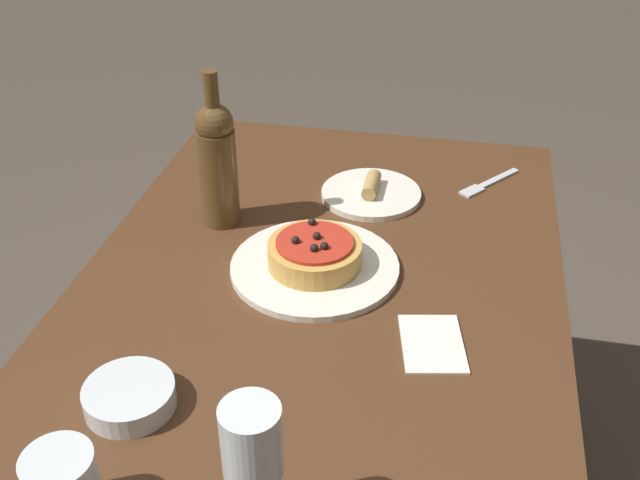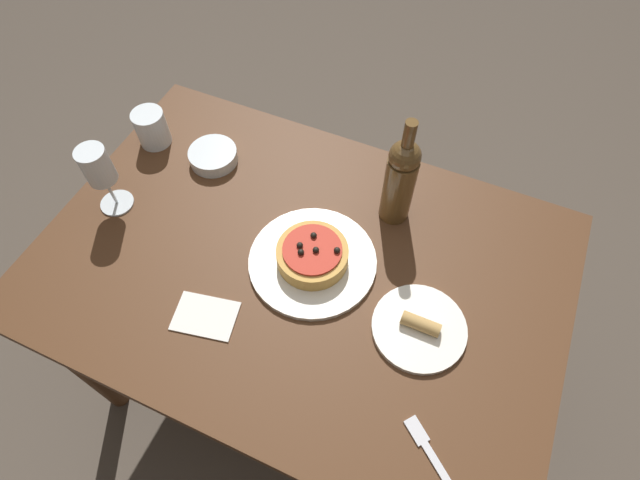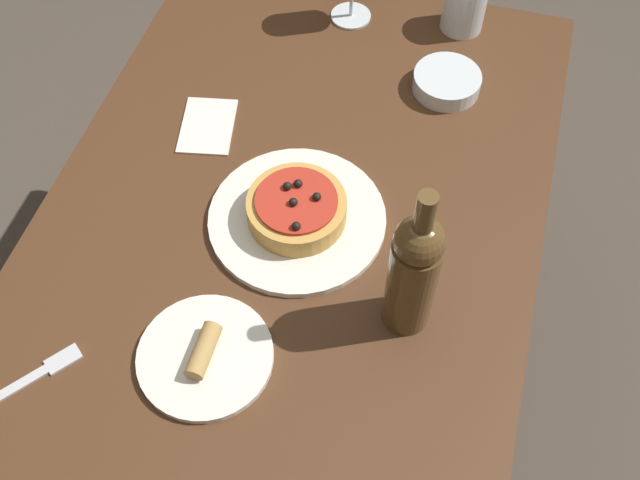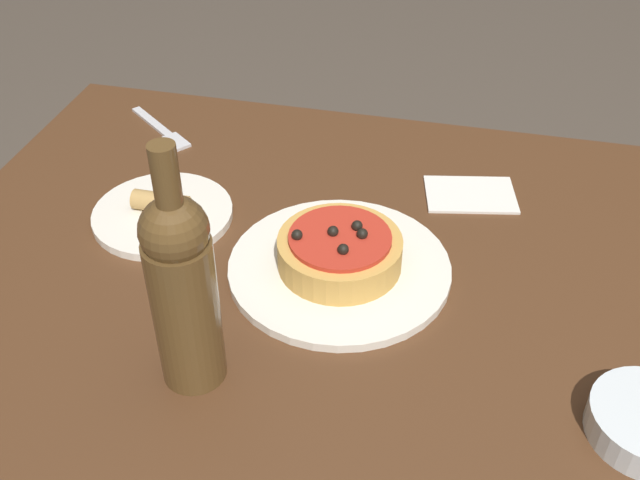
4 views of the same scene
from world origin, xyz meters
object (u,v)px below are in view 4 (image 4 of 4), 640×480
object	(u,v)px
pizza	(340,251)
wine_bottle	(183,288)
dinner_plate	(339,268)
side_plate	(163,213)
dining_table	(359,323)
fork	(163,130)

from	to	relation	value
pizza	wine_bottle	bearing A→B (deg)	59.42
dinner_plate	side_plate	world-z (taller)	side_plate
dining_table	side_plate	size ratio (longest dim) A/B	5.98
fork	side_plate	size ratio (longest dim) A/B	0.73
dinner_plate	pizza	bearing A→B (deg)	62.73
pizza	side_plate	world-z (taller)	pizza
fork	dining_table	bearing A→B (deg)	3.80
dinner_plate	wine_bottle	distance (m)	0.26
pizza	side_plate	size ratio (longest dim) A/B	0.81
dining_table	dinner_plate	size ratio (longest dim) A/B	4.10
wine_bottle	side_plate	size ratio (longest dim) A/B	1.49
dinner_plate	wine_bottle	bearing A→B (deg)	59.42
dinner_plate	pizza	size ratio (longest dim) A/B	1.81
wine_bottle	dinner_plate	bearing A→B (deg)	-120.58
dining_table	fork	bearing A→B (deg)	-34.57
pizza	wine_bottle	distance (m)	0.25
side_plate	fork	bearing A→B (deg)	-67.19
pizza	dinner_plate	bearing A→B (deg)	-117.27
wine_bottle	dining_table	bearing A→B (deg)	-124.17
dinner_plate	dining_table	bearing A→B (deg)	-153.45
side_plate	pizza	bearing A→B (deg)	167.92
dining_table	dinner_plate	distance (m)	0.11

